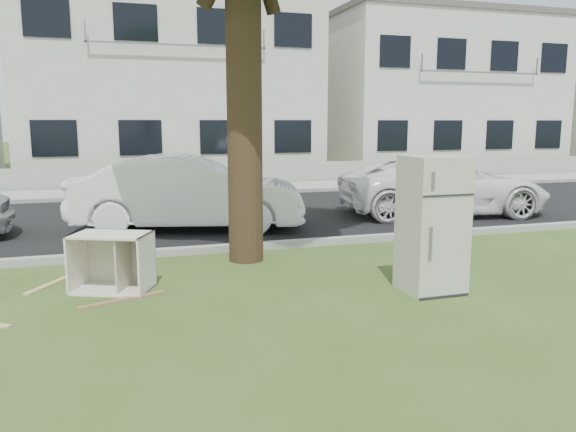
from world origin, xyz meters
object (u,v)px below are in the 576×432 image
object	(u,v)px
fridge	(432,225)
car_center	(189,193)
cabinet	(112,262)
car_right	(443,186)

from	to	relation	value
fridge	car_center	size ratio (longest dim) A/B	0.38
cabinet	car_right	distance (m)	8.37
fridge	car_right	xyz separation A→B (m)	(3.49, 5.19, -0.20)
car_right	fridge	bearing A→B (deg)	154.82
cabinet	car_right	bearing A→B (deg)	52.01
car_center	car_right	world-z (taller)	car_center
fridge	cabinet	world-z (taller)	fridge
fridge	cabinet	bearing A→B (deg)	161.97
fridge	car_right	distance (m)	6.26
fridge	cabinet	xyz separation A→B (m)	(-3.88, 1.23, -0.49)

